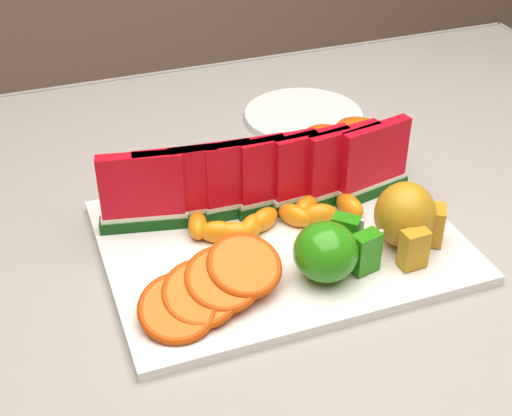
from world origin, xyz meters
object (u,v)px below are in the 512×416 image
(pear_cluster, at_px, (407,217))
(side_plate, at_px, (303,116))
(apple_cluster, at_px, (331,250))
(platter, at_px, (280,241))

(pear_cluster, bearing_deg, side_plate, 85.73)
(apple_cluster, height_order, pear_cluster, pear_cluster)
(side_plate, bearing_deg, platter, -118.28)
(platter, distance_m, side_plate, 0.32)
(platter, relative_size, apple_cluster, 3.76)
(apple_cluster, bearing_deg, pear_cluster, 10.24)
(apple_cluster, distance_m, side_plate, 0.39)
(apple_cluster, bearing_deg, side_plate, 70.70)
(pear_cluster, bearing_deg, platter, 153.53)
(pear_cluster, bearing_deg, apple_cluster, -169.76)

